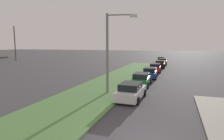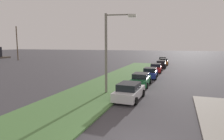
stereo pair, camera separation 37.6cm
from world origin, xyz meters
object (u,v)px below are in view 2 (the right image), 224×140
parked_car_blue (150,73)px  distant_utility_pole (17,43)px  parked_car_red (156,68)px  streetlight (110,48)px  parked_car_black (161,64)px  parked_car_green (141,79)px  parked_car_silver (163,60)px  parked_car_orange (164,62)px  parked_car_white (129,91)px

parked_car_blue → distant_utility_pole: (18.34, 41.62, 4.28)m
parked_car_red → streetlight: bearing=168.9°
parked_car_blue → parked_car_black: 13.04m
parked_car_green → parked_car_silver: 30.62m
parked_car_blue → distant_utility_pole: size_ratio=0.44×
parked_car_blue → parked_car_orange: (19.25, -0.44, 0.00)m
parked_car_white → distant_utility_pole: (29.97, 41.51, 4.28)m
streetlight → parked_car_white: bearing=-121.3°
streetlight → parked_car_green: bearing=-24.4°
parked_car_silver → streetlight: size_ratio=0.58×
parked_car_silver → parked_car_orange: bearing=-173.8°
parked_car_green → parked_car_black: bearing=-3.1°
parked_car_red → parked_car_black: bearing=-5.3°
parked_car_red → parked_car_silver: 18.64m
parked_car_red → distant_utility_pole: size_ratio=0.44×
parked_car_blue → parked_car_black: same height
distant_utility_pole → parked_car_green: bearing=-120.1°
distant_utility_pole → parked_car_white: bearing=-125.8°
parked_car_green → parked_car_orange: 24.89m
parked_car_orange → parked_car_green: bearing=176.7°
parked_car_black → parked_car_orange: same height
parked_car_white → parked_car_red: same height
parked_car_black → parked_car_orange: 6.22m
parked_car_blue → parked_car_orange: bearing=-3.6°
parked_car_blue → parked_car_red: size_ratio=1.00×
parked_car_black → parked_car_orange: (6.22, -0.07, 0.00)m
parked_car_black → distant_utility_pole: 42.53m
parked_car_black → streetlight: 23.74m
parked_car_green → distant_utility_pole: (23.97, 41.36, 4.28)m
parked_car_orange → parked_car_silver: size_ratio=1.01×
parked_car_black → parked_car_silver: same height
parked_car_green → parked_car_white: bearing=-179.9°
parked_car_blue → parked_car_silver: bearing=-1.6°
parked_car_white → parked_car_blue: 11.63m
parked_car_orange → parked_car_silver: (5.74, 0.72, 0.00)m
parked_car_green → distant_utility_pole: distant_utility_pole is taller
parked_car_silver → distant_utility_pole: (-6.65, 41.34, 4.28)m
distant_utility_pole → parked_car_black: bearing=-97.2°
streetlight → distant_utility_pole: (28.60, 39.26, 0.61)m
parked_car_red → parked_car_orange: same height
parked_car_white → parked_car_green: same height
parked_car_orange → parked_car_red: bearing=176.6°
parked_car_red → distant_utility_pole: 43.59m
parked_car_blue → parked_car_red: same height
streetlight → parked_car_black: bearing=-6.7°
streetlight → distant_utility_pole: 48.58m
parked_car_red → parked_car_orange: 12.90m
parked_car_blue → parked_car_silver: 24.99m
parked_car_green → parked_car_silver: same height
streetlight → distant_utility_pole: distant_utility_pole is taller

